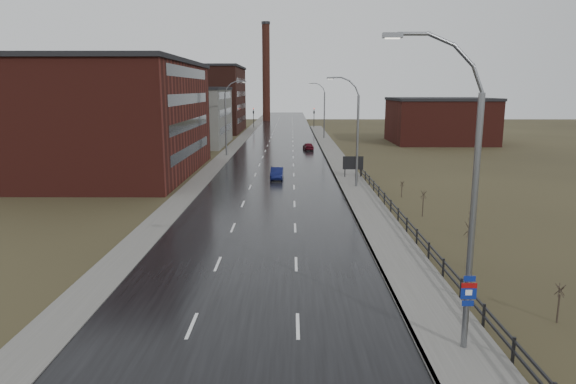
{
  "coord_description": "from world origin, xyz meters",
  "views": [
    {
      "loc": [
        2.01,
        -16.61,
        10.13
      ],
      "look_at": [
        1.78,
        18.8,
        3.0
      ],
      "focal_mm": 32.0,
      "sensor_mm": 36.0,
      "label": 1
    }
  ],
  "objects_px": {
    "streetlight_main": "(465,201)",
    "billboard": "(353,163)",
    "car_far": "(308,147)",
    "car_near": "(277,174)"
  },
  "relations": [
    {
      "from": "streetlight_main",
      "to": "car_far",
      "type": "height_order",
      "value": "streetlight_main"
    },
    {
      "from": "billboard",
      "to": "car_far",
      "type": "distance_m",
      "value": 27.85
    },
    {
      "from": "car_near",
      "to": "car_far",
      "type": "bearing_deg",
      "value": 81.93
    },
    {
      "from": "streetlight_main",
      "to": "billboard",
      "type": "bearing_deg",
      "value": 89.1
    },
    {
      "from": "billboard",
      "to": "car_near",
      "type": "height_order",
      "value": "billboard"
    },
    {
      "from": "billboard",
      "to": "car_far",
      "type": "height_order",
      "value": "billboard"
    },
    {
      "from": "streetlight_main",
      "to": "billboard",
      "type": "height_order",
      "value": "streetlight_main"
    },
    {
      "from": "streetlight_main",
      "to": "car_near",
      "type": "height_order",
      "value": "streetlight_main"
    },
    {
      "from": "streetlight_main",
      "to": "billboard",
      "type": "xyz_separation_m",
      "value": [
        0.63,
        39.77,
        -4.33
      ]
    },
    {
      "from": "streetlight_main",
      "to": "car_far",
      "type": "xyz_separation_m",
      "value": [
        -3.61,
        67.27,
        -5.42
      ]
    }
  ]
}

